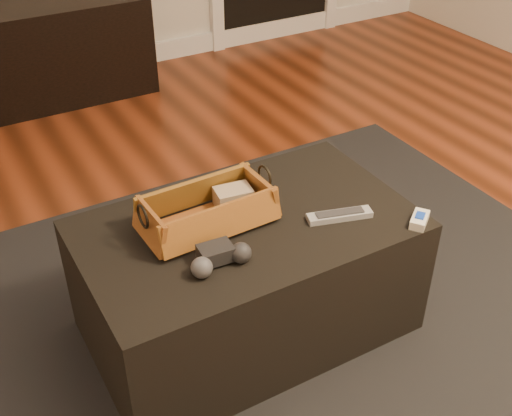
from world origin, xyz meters
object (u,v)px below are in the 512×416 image
media_cabinet (22,57)px  cream_gadget (420,220)px  tv_remote (204,222)px  game_controller (219,257)px  ottoman (247,277)px  silver_remote (340,215)px  wicker_basket (207,212)px

media_cabinet → cream_gadget: (0.64, -2.40, 0.18)m
tv_remote → game_controller: 0.17m
game_controller → media_cabinet: bearing=90.9°
tv_remote → ottoman: bearing=-23.7°
tv_remote → silver_remote: bearing=-29.8°
media_cabinet → wicker_basket: 2.10m
cream_gadget → tv_remote: bearing=152.8°
tv_remote → wicker_basket: 0.03m
tv_remote → media_cabinet: bearing=84.0°
silver_remote → cream_gadget: size_ratio=2.13×
wicker_basket → game_controller: wicker_basket is taller
game_controller → silver_remote: size_ratio=0.89×
media_cabinet → ottoman: 2.15m
media_cabinet → game_controller: bearing=-89.1°
media_cabinet → ottoman: (0.20, -2.14, -0.05)m
wicker_basket → cream_gadget: (0.55, -0.31, -0.03)m
wicker_basket → cream_gadget: 0.63m
silver_remote → cream_gadget: cream_gadget is taller
media_cabinet → tv_remote: (0.07, -2.11, 0.19)m
wicker_basket → silver_remote: 0.40m
tv_remote → wicker_basket: (0.02, 0.02, 0.02)m
ottoman → media_cabinet: bearing=95.3°
media_cabinet → tv_remote: size_ratio=6.46×
cream_gadget → wicker_basket: bearing=150.7°
wicker_basket → media_cabinet: bearing=92.6°
ottoman → cream_gadget: cream_gadget is taller
media_cabinet → tv_remote: bearing=-88.0°
tv_remote → wicker_basket: wicker_basket is taller
media_cabinet → silver_remote: 2.31m
wicker_basket → silver_remote: bearing=-24.9°
silver_remote → cream_gadget: bearing=-36.6°
media_cabinet → ottoman: media_cabinet is taller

